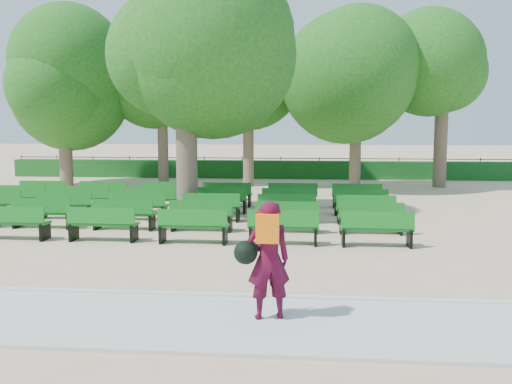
% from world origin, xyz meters
% --- Properties ---
extents(ground, '(120.00, 120.00, 0.00)m').
position_xyz_m(ground, '(0.00, 0.00, 0.00)').
color(ground, tan).
extents(paving, '(30.00, 2.20, 0.06)m').
position_xyz_m(paving, '(0.00, -7.40, 0.03)').
color(paving, beige).
rests_on(paving, ground).
extents(curb, '(30.00, 0.12, 0.10)m').
position_xyz_m(curb, '(0.00, -6.25, 0.05)').
color(curb, silver).
rests_on(curb, ground).
extents(hedge, '(26.00, 0.70, 0.90)m').
position_xyz_m(hedge, '(0.00, 14.00, 0.45)').
color(hedge, '#16581C').
rests_on(hedge, ground).
extents(fence, '(26.00, 0.10, 1.02)m').
position_xyz_m(fence, '(0.00, 14.40, 0.00)').
color(fence, black).
rests_on(fence, ground).
extents(tree_line, '(21.80, 6.80, 7.04)m').
position_xyz_m(tree_line, '(0.00, 10.00, 0.00)').
color(tree_line, '#23681B').
rests_on(tree_line, ground).
extents(bench_array, '(1.65, 0.55, 1.03)m').
position_xyz_m(bench_array, '(-1.36, 1.01, 0.08)').
color(bench_array, '#126B19').
rests_on(bench_array, ground).
extents(tree_among, '(4.72, 4.72, 6.75)m').
position_xyz_m(tree_among, '(-1.08, 1.28, 4.59)').
color(tree_among, brown).
rests_on(tree_among, ground).
extents(person, '(0.83, 0.54, 1.68)m').
position_xyz_m(person, '(1.87, -7.22, 0.93)').
color(person, '#450921').
rests_on(person, ground).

